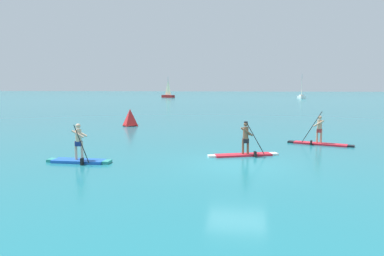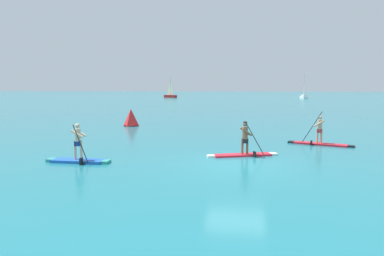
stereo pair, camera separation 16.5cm
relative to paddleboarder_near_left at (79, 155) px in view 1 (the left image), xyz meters
The scene contains 7 objects.
ground 6.86m from the paddleboarder_near_left, ahead, with size 440.00×440.00×0.00m, color #1E727F.
paddleboarder_near_left is the anchor object (origin of this frame).
paddleboarder_mid_center 7.56m from the paddleboarder_near_left, 19.94° to the left, with size 3.37×1.51×1.70m.
paddleboarder_far_right 13.04m from the paddleboarder_near_left, 29.88° to the left, with size 3.52×1.58×1.98m.
race_marker_buoy 14.21m from the paddleboarder_near_left, 99.85° to the left, with size 1.28×1.28×1.43m.
sailboat_left_horizon 89.07m from the paddleboarder_near_left, 100.15° to the left, with size 4.27×3.05×6.15m.
sailboat_right_horizon 90.03m from the paddleboarder_near_left, 75.56° to the left, with size 1.68×4.27×6.72m.
Camera 1 is at (0.29, -14.60, 3.29)m, focal length 32.68 mm.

